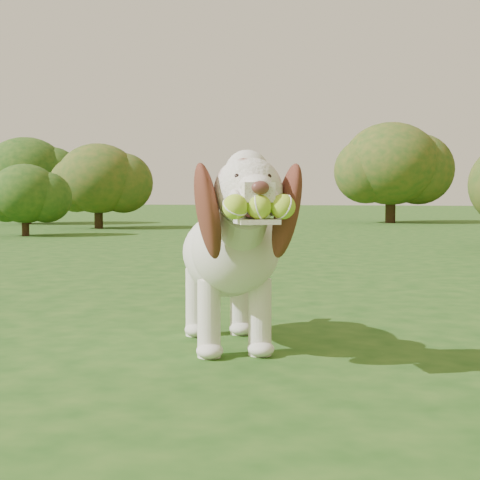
# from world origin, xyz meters

# --- Properties ---
(ground) EXTENTS (80.00, 80.00, 0.00)m
(ground) POSITION_xyz_m (0.00, 0.00, 0.00)
(ground) COLOR #1B4614
(ground) RESTS_ON ground
(dog) EXTENTS (0.79, 1.27, 0.86)m
(dog) POSITION_xyz_m (-0.23, -0.03, 0.46)
(dog) COLOR white
(dog) RESTS_ON ground
(shrub_a) EXTENTS (1.13, 1.13, 1.17)m
(shrub_a) POSITION_xyz_m (-5.57, 7.67, 0.69)
(shrub_a) COLOR #382314
(shrub_a) RESTS_ON ground
(shrub_e) EXTENTS (1.62, 1.62, 1.67)m
(shrub_e) POSITION_xyz_m (-5.47, 10.31, 0.98)
(shrub_e) COLOR #382314
(shrub_e) RESTS_ON ground
(shrub_i) EXTENTS (2.27, 2.27, 2.35)m
(shrub_i) POSITION_xyz_m (0.05, 14.44, 1.38)
(shrub_i) COLOR #382314
(shrub_i) RESTS_ON ground
(shrub_g) EXTENTS (1.89, 1.89, 1.96)m
(shrub_g) POSITION_xyz_m (-7.95, 11.93, 1.15)
(shrub_g) COLOR #382314
(shrub_g) RESTS_ON ground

